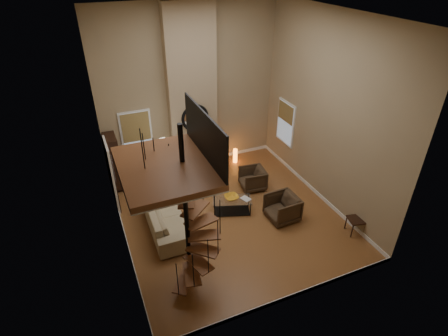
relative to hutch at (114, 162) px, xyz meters
name	(u,v)px	position (x,y,z in m)	size (l,w,h in m)	color
ground	(229,215)	(2.79, -2.79, -0.95)	(6.00, 6.50, 0.01)	#A96B36
back_wall	(190,91)	(2.79, 0.46, 1.80)	(6.00, 0.02, 5.50)	tan
front_wall	(301,201)	(2.79, -6.04, 1.80)	(6.00, 0.02, 5.50)	tan
left_wall	(109,153)	(-0.21, -2.79, 1.80)	(0.02, 6.50, 5.50)	tan
right_wall	(327,113)	(5.79, -2.79, 1.80)	(0.02, 6.50, 5.50)	tan
ceiling	(231,15)	(2.79, -2.79, 4.54)	(6.00, 6.50, 0.01)	silver
baseboard_back	(194,162)	(2.79, 0.45, -0.89)	(6.00, 0.02, 0.12)	white
baseboard_front	(287,298)	(2.79, -6.03, -0.89)	(6.00, 0.02, 0.12)	white
baseboard_left	(127,241)	(-0.20, -2.79, -0.89)	(0.02, 6.50, 0.12)	white
baseboard_right	(314,190)	(5.78, -2.79, -0.89)	(0.02, 6.50, 0.12)	white
chimney_breast	(192,93)	(2.79, 0.27, 1.80)	(1.60, 0.38, 5.50)	tan
hearth	(200,172)	(2.79, -0.22, -0.93)	(1.50, 0.60, 0.04)	black
firebox	(197,155)	(2.79, 0.07, -0.40)	(0.95, 0.02, 0.72)	black
mantel	(197,140)	(2.79, -0.01, 0.20)	(1.70, 0.18, 0.06)	white
mirror_frame	(195,118)	(2.79, 0.05, 1.00)	(0.94, 0.94, 0.10)	black
mirror_disc	(195,118)	(2.79, 0.06, 1.00)	(0.80, 0.80, 0.01)	white
vase_left	(181,139)	(2.24, 0.03, 0.35)	(0.24, 0.24, 0.25)	black
vase_right	(213,133)	(3.39, 0.03, 0.33)	(0.20, 0.20, 0.21)	#185651
window_back	(136,132)	(0.89, 0.43, 0.67)	(1.02, 0.06, 1.52)	white
window_right	(286,122)	(5.76, -0.79, 0.68)	(0.06, 1.02, 1.52)	white
entry_door	(112,176)	(-0.17, -0.99, 0.10)	(0.10, 1.05, 2.16)	white
loft	(170,164)	(0.74, -4.59, 2.29)	(1.70, 2.20, 1.09)	brown
spiral_stair	(187,219)	(1.01, -4.58, 0.83)	(1.47, 1.47, 4.06)	black
hutch	(114,162)	(0.00, 0.00, 0.00)	(0.37, 0.79, 1.77)	black
sofa	(165,216)	(0.94, -2.58, -0.55)	(2.48, 0.97, 0.72)	tan
armchair_near	(255,178)	(4.12, -1.81, -0.60)	(0.75, 0.78, 0.71)	#402E1D
armchair_far	(285,207)	(4.22, -3.50, -0.60)	(0.83, 0.85, 0.78)	#402E1D
coffee_table	(232,204)	(2.92, -2.68, -0.67)	(1.26, 0.91, 0.44)	silver
bowl	(231,197)	(2.92, -2.63, -0.45)	(0.41, 0.41, 0.10)	gold
book	(245,199)	(3.27, -2.83, -0.49)	(0.21, 0.28, 0.03)	gray
floor_lamp	(165,149)	(1.53, -0.67, 0.46)	(0.42, 0.42, 1.72)	black
accent_lamp	(235,156)	(4.22, -0.06, -0.70)	(0.15, 0.15, 0.55)	orange
side_chair	(360,217)	(5.75, -4.84, -0.42)	(0.51, 0.50, 0.93)	black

